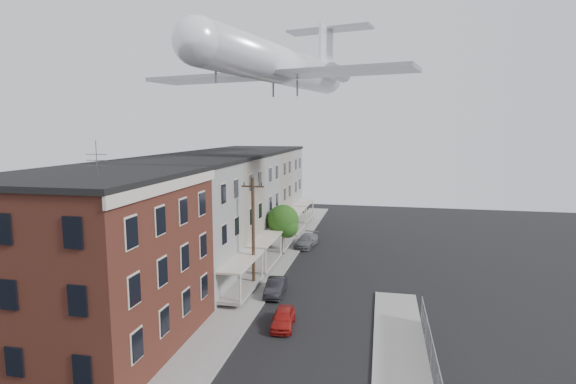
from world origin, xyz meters
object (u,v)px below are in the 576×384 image
street_tree (284,222)px  car_far (307,241)px  airplane (283,66)px  car_near (283,318)px  utility_pole (253,232)px  car_mid (276,287)px

street_tree → car_far: bearing=66.8°
airplane → car_far: bearing=80.7°
car_near → airplane: size_ratio=0.12×
car_near → airplane: airplane is taller
car_near → car_far: size_ratio=0.75×
utility_pole → car_mid: (2.00, -0.84, -4.05)m
car_near → car_mid: car_mid is taller
utility_pole → car_mid: bearing=-22.7°
car_mid → car_near: bearing=-75.5°
car_far → utility_pole: bearing=-90.4°
car_near → car_far: car_far is taller
car_near → utility_pole: bearing=115.8°
airplane → car_mid: bearing=-82.0°
car_far → street_tree: bearing=-105.4°
utility_pole → car_far: (2.00, 13.82, -4.01)m
utility_pole → airplane: bearing=82.8°
utility_pole → street_tree: 10.00m
street_tree → airplane: airplane is taller
street_tree → car_mid: size_ratio=1.37×
utility_pole → street_tree: size_ratio=1.73×
street_tree → car_near: size_ratio=1.52×
car_near → car_mid: bearing=102.9°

